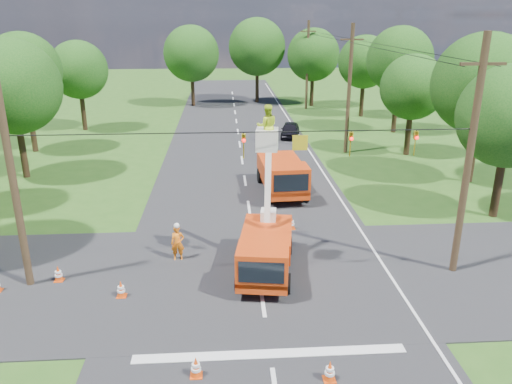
{
  "coord_description": "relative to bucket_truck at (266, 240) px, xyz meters",
  "views": [
    {
      "loc": [
        -1.37,
        -16.78,
        10.55
      ],
      "look_at": [
        0.11,
        5.51,
        2.6
      ],
      "focal_mm": 35.0,
      "sensor_mm": 36.0,
      "label": 1
    }
  ],
  "objects": [
    {
      "name": "tree_left_d",
      "position": [
        -15.31,
        14.63,
        4.56
      ],
      "size": [
        6.2,
        6.2,
        9.24
      ],
      "color": "#382616",
      "rests_on": "ground"
    },
    {
      "name": "tree_right_a",
      "position": [
        13.19,
        5.63,
        4.0
      ],
      "size": [
        5.4,
        5.4,
        8.28
      ],
      "color": "#382616",
      "rests_on": "ground"
    },
    {
      "name": "tree_far_a",
      "position": [
        -5.31,
        42.63,
        4.62
      ],
      "size": [
        6.6,
        6.6,
        9.5
      ],
      "color": "#382616",
      "rests_on": "ground"
    },
    {
      "name": "stop_bar",
      "position": [
        -0.31,
        -5.57,
        -1.57
      ],
      "size": [
        9.0,
        0.45,
        0.02
      ],
      "primitive_type": "cube",
      "color": "silver",
      "rests_on": "ground"
    },
    {
      "name": "signal_span",
      "position": [
        1.91,
        -0.37,
        4.31
      ],
      "size": [
        18.0,
        0.29,
        1.07
      ],
      "color": "black",
      "rests_on": "ground"
    },
    {
      "name": "traffic_cone_6",
      "position": [
        3.51,
        15.26,
        -1.21
      ],
      "size": [
        0.38,
        0.38,
        0.71
      ],
      "color": "#DA420B",
      "rests_on": "ground"
    },
    {
      "name": "tree_far_c",
      "position": [
        9.19,
        41.63,
        4.5
      ],
      "size": [
        6.2,
        6.2,
        9.18
      ],
      "color": "#382616",
      "rests_on": "ground"
    },
    {
      "name": "traffic_cone_1",
      "position": [
        1.37,
        -6.9,
        -1.21
      ],
      "size": [
        0.38,
        0.38,
        0.71
      ],
      "color": "#DA420B",
      "rests_on": "ground"
    },
    {
      "name": "traffic_cone_4",
      "position": [
        -8.7,
        -0.19,
        -1.21
      ],
      "size": [
        0.38,
        0.38,
        0.71
      ],
      "color": "#DA420B",
      "rests_on": "ground"
    },
    {
      "name": "pole_right_mid",
      "position": [
        8.19,
        19.63,
        3.54
      ],
      "size": [
        1.8,
        0.3,
        10.0
      ],
      "color": "#4C3823",
      "rests_on": "ground"
    },
    {
      "name": "second_truck",
      "position": [
        1.9,
        10.15,
        -0.34
      ],
      "size": [
        2.79,
        6.41,
        2.35
      ],
      "rotation": [
        0.0,
        0.0,
        0.05
      ],
      "color": "#C23A0D",
      "rests_on": "ground"
    },
    {
      "name": "ground",
      "position": [
        -0.31,
        17.63,
        -1.57
      ],
      "size": [
        140.0,
        140.0,
        0.0
      ],
      "primitive_type": "plane",
      "color": "#2A5319",
      "rests_on": "ground"
    },
    {
      "name": "tree_right_d",
      "position": [
        14.49,
        26.63,
        5.11
      ],
      "size": [
        6.0,
        6.0,
        9.7
      ],
      "color": "#382616",
      "rests_on": "ground"
    },
    {
      "name": "ground_worker",
      "position": [
        -3.86,
        1.45,
        -0.73
      ],
      "size": [
        0.64,
        0.44,
        1.67
      ],
      "primitive_type": "imported",
      "rotation": [
        0.0,
        0.0,
        0.08
      ],
      "color": "orange",
      "rests_on": "ground"
    },
    {
      "name": "tree_right_e",
      "position": [
        13.49,
        34.63,
        4.25
      ],
      "size": [
        5.6,
        5.6,
        8.63
      ],
      "color": "#382616",
      "rests_on": "ground"
    },
    {
      "name": "tree_left_e",
      "position": [
        -17.11,
        21.63,
        4.93
      ],
      "size": [
        5.8,
        5.8,
        9.41
      ],
      "color": "#382616",
      "rests_on": "ground"
    },
    {
      "name": "traffic_cone_0",
      "position": [
        -2.69,
        -6.45,
        -1.21
      ],
      "size": [
        0.38,
        0.38,
        0.71
      ],
      "color": "#DA420B",
      "rests_on": "ground"
    },
    {
      "name": "pole_left",
      "position": [
        -9.81,
        -0.37,
        2.93
      ],
      "size": [
        0.3,
        0.3,
        9.0
      ],
      "color": "#4C3823",
      "rests_on": "ground"
    },
    {
      "name": "distant_car",
      "position": [
        4.38,
        25.17,
        -0.89
      ],
      "size": [
        2.29,
        4.17,
        1.34
      ],
      "primitive_type": "imported",
      "rotation": [
        0.0,
        0.0,
        -0.19
      ],
      "color": "black",
      "rests_on": "ground"
    },
    {
      "name": "edge_line",
      "position": [
        5.29,
        17.63,
        -1.57
      ],
      "size": [
        0.12,
        90.0,
        0.02
      ],
      "primitive_type": "cube",
      "color": "silver",
      "rests_on": "ground"
    },
    {
      "name": "pole_right_far",
      "position": [
        8.19,
        39.63,
        3.54
      ],
      "size": [
        1.8,
        0.3,
        10.0
      ],
      "color": "#4C3823",
      "rests_on": "ground"
    },
    {
      "name": "road_main",
      "position": [
        -0.31,
        17.63,
        -1.57
      ],
      "size": [
        12.0,
        100.0,
        0.06
      ],
      "primitive_type": "cube",
      "color": "black",
      "rests_on": "ground"
    },
    {
      "name": "tree_far_b",
      "position": [
        2.69,
        44.63,
        5.24
      ],
      "size": [
        7.0,
        7.0,
        10.32
      ],
      "color": "#382616",
      "rests_on": "ground"
    },
    {
      "name": "tree_right_b",
      "position": [
        14.69,
        11.63,
        4.87
      ],
      "size": [
        6.4,
        6.4,
        9.65
      ],
      "color": "#382616",
      "rests_on": "ground"
    },
    {
      "name": "traffic_cone_3",
      "position": [
        -5.85,
        -1.62,
        -1.21
      ],
      "size": [
        0.38,
        0.38,
        0.71
      ],
      "color": "#DA420B",
      "rests_on": "ground"
    },
    {
      "name": "bucket_truck",
      "position": [
        0.0,
        0.0,
        0.0
      ],
      "size": [
        2.84,
        5.73,
        7.23
      ],
      "rotation": [
        0.0,
        0.0,
        -0.15
      ],
      "color": "#C23A0D",
      "rests_on": "ground"
    },
    {
      "name": "traffic_cone_2",
      "position": [
        1.74,
        4.52,
        -1.21
      ],
      "size": [
        0.38,
        0.38,
        0.71
      ],
      "color": "#DA420B",
      "rests_on": "ground"
    },
    {
      "name": "pole_right_near",
      "position": [
        8.19,
        -0.37,
        3.54
      ],
      "size": [
        1.8,
        0.3,
        10.0
      ],
      "color": "#4C3823",
      "rests_on": "ground"
    },
    {
      "name": "tree_left_f",
      "position": [
        -15.11,
        29.63,
        4.12
      ],
      "size": [
        5.4,
        5.4,
        8.4
      ],
      "color": "#382616",
      "rests_on": "ground"
    },
    {
      "name": "road_cross",
      "position": [
        -0.31,
        -0.37,
        -1.57
      ],
      "size": [
        56.0,
        10.0,
        0.07
      ],
      "primitive_type": "cube",
      "color": "black",
      "rests_on": "ground"
    },
    {
      "name": "tree_right_c",
      "position": [
        12.89,
        18.63,
        3.75
      ],
      "size": [
        5.0,
        5.0,
        7.83
      ],
      "color": "#382616",
      "rests_on": "ground"
    }
  ]
}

